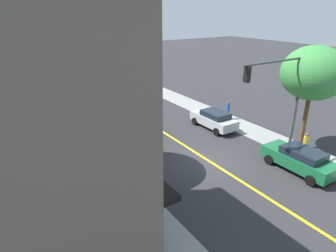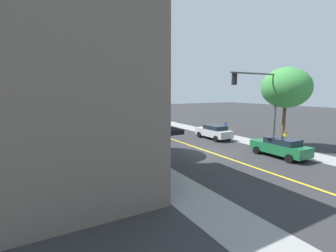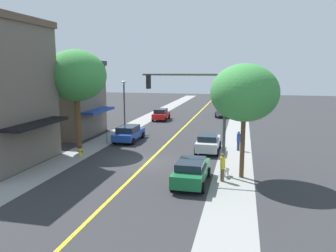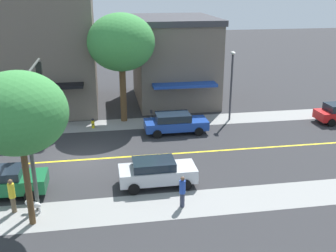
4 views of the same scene
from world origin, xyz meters
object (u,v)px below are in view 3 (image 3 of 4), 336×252
(street_lamp, at_px, (124,100))
(pedestrian_yellow_shirt, at_px, (222,166))
(street_tree_left_near, at_px, (245,93))
(red_sedan_left_curb, at_px, (161,114))
(small_dog, at_px, (226,170))
(fire_hydrant, at_px, (80,151))
(blue_sedan_left_curb, at_px, (129,133))
(silver_sedan_right_curb, at_px, (208,142))
(grey_pickup_truck, at_px, (223,110))
(street_tree_right_corner, at_px, (76,76))
(green_sedan_right_curb, at_px, (191,171))
(traffic_light_mast, at_px, (199,104))
(parking_meter, at_px, (107,134))
(pedestrian_blue_shirt, at_px, (239,140))

(street_lamp, xyz_separation_m, pedestrian_yellow_shirt, (11.94, -14.94, -2.60))
(street_tree_left_near, distance_m, red_sedan_left_curb, 25.57)
(small_dog, bearing_deg, pedestrian_yellow_shirt, 10.03)
(fire_hydrant, relative_size, street_lamp, 0.14)
(street_tree_left_near, distance_m, blue_sedan_left_curb, 14.78)
(street_lamp, xyz_separation_m, silver_sedan_right_curb, (10.28, -7.54, -2.76))
(grey_pickup_truck, height_order, pedestrian_yellow_shirt, grey_pickup_truck)
(blue_sedan_left_curb, relative_size, pedestrian_yellow_shirt, 2.63)
(red_sedan_left_curb, relative_size, blue_sedan_left_curb, 0.88)
(street_tree_right_corner, relative_size, green_sedan_right_curb, 1.92)
(red_sedan_left_curb, distance_m, silver_sedan_right_curb, 18.20)
(traffic_light_mast, height_order, grey_pickup_truck, traffic_light_mast)
(street_tree_left_near, xyz_separation_m, fire_hydrant, (-12.87, 2.69, -5.10))
(parking_meter, relative_size, green_sedan_right_curb, 0.30)
(fire_hydrant, height_order, parking_meter, parking_meter)
(pedestrian_yellow_shirt, height_order, pedestrian_blue_shirt, pedestrian_yellow_shirt)
(pedestrian_blue_shirt, bearing_deg, grey_pickup_truck, 2.71)
(traffic_light_mast, height_order, street_lamp, traffic_light_mast)
(street_tree_left_near, relative_size, traffic_light_mast, 1.05)
(small_dog, bearing_deg, pedestrian_blue_shirt, -164.45)
(red_sedan_left_curb, bearing_deg, traffic_light_mast, -161.60)
(green_sedan_right_curb, bearing_deg, silver_sedan_right_curb, -0.80)
(red_sedan_left_curb, xyz_separation_m, silver_sedan_right_curb, (8.18, -16.25, -0.01))
(green_sedan_right_curb, relative_size, grey_pickup_truck, 0.76)
(street_tree_left_near, bearing_deg, green_sedan_right_curb, -147.49)
(traffic_light_mast, distance_m, silver_sedan_right_curb, 7.38)
(blue_sedan_left_curb, height_order, small_dog, blue_sedan_left_curb)
(green_sedan_right_curb, bearing_deg, small_dog, -47.26)
(street_lamp, height_order, green_sedan_right_curb, street_lamp)
(fire_hydrant, bearing_deg, traffic_light_mast, -14.52)
(traffic_light_mast, bearing_deg, grey_pickup_truck, -89.86)
(pedestrian_yellow_shirt, bearing_deg, blue_sedan_left_curb, -158.48)
(fire_hydrant, distance_m, small_dog, 12.20)
(small_dog, bearing_deg, street_tree_right_corner, -90.98)
(parking_meter, xyz_separation_m, green_sedan_right_curb, (9.48, -9.17, -0.09))
(parking_meter, xyz_separation_m, pedestrian_yellow_shirt, (11.32, -8.31, 0.07))
(blue_sedan_left_curb, height_order, pedestrian_yellow_shirt, pedestrian_yellow_shirt)
(silver_sedan_right_curb, bearing_deg, blue_sedan_left_curb, 72.18)
(parking_meter, distance_m, blue_sedan_left_curb, 2.30)
(street_lamp, bearing_deg, street_tree_left_near, -46.64)
(street_tree_left_near, bearing_deg, red_sedan_left_curb, 115.98)
(street_tree_right_corner, bearing_deg, red_sedan_left_curb, 79.41)
(red_sedan_left_curb, xyz_separation_m, pedestrian_blue_shirt, (10.69, -15.29, 0.09))
(street_tree_right_corner, xyz_separation_m, street_lamp, (1.15, 8.68, -2.81))
(blue_sedan_left_curb, xyz_separation_m, silver_sedan_right_curb, (8.02, -2.52, 0.01))
(traffic_light_mast, relative_size, pedestrian_yellow_shirt, 3.86)
(fire_hydrant, height_order, pedestrian_yellow_shirt, pedestrian_yellow_shirt)
(street_lamp, relative_size, silver_sedan_right_curb, 1.32)
(traffic_light_mast, height_order, pedestrian_yellow_shirt, traffic_light_mast)
(street_tree_right_corner, bearing_deg, parking_meter, 49.05)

